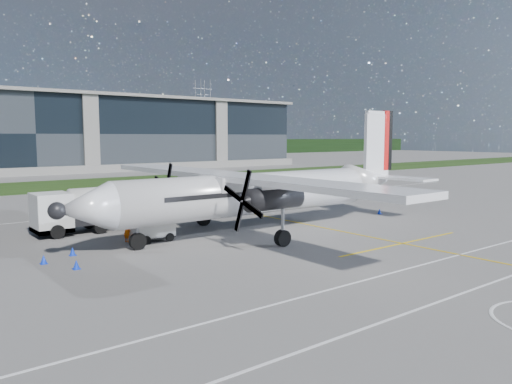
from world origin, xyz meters
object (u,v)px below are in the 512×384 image
(baggage_tug, at_px, (153,229))
(safety_cone_fwd, at_px, (44,259))
(ground_crew_person, at_px, (127,229))
(pylon_east, at_px, (203,117))
(fuel_tanker_truck, at_px, (84,210))
(safety_cone_nose_stbd, at_px, (72,251))
(turboprop_aircraft, at_px, (263,169))
(safety_cone_stbdwing, at_px, (145,208))
(safety_cone_nose_port, at_px, (76,264))
(safety_cone_tail, at_px, (380,211))

(baggage_tug, relative_size, safety_cone_fwd, 5.63)
(baggage_tug, relative_size, ground_crew_person, 1.56)
(pylon_east, distance_m, safety_cone_fwd, 179.61)
(fuel_tanker_truck, bearing_deg, safety_cone_fwd, -122.37)
(safety_cone_fwd, height_order, safety_cone_nose_stbd, same)
(turboprop_aircraft, xyz_separation_m, safety_cone_nose_stbd, (-13.54, 0.95, -4.36))
(turboprop_aircraft, xyz_separation_m, safety_cone_stbdwing, (-2.14, 15.17, -4.36))
(safety_cone_nose_port, bearing_deg, safety_cone_nose_stbd, 75.45)
(safety_cone_stbdwing, relative_size, safety_cone_tail, 1.00)
(ground_crew_person, distance_m, safety_cone_stbdwing, 14.61)
(fuel_tanker_truck, distance_m, safety_cone_fwd, 9.27)
(turboprop_aircraft, bearing_deg, ground_crew_person, 164.93)
(safety_cone_nose_port, bearing_deg, pylon_east, 55.96)
(pylon_east, relative_size, baggage_tug, 10.66)
(turboprop_aircraft, height_order, fuel_tanker_truck, turboprop_aircraft)
(pylon_east, relative_size, ground_crew_person, 16.58)
(safety_cone_stbdwing, relative_size, safety_cone_fwd, 1.00)
(fuel_tanker_truck, distance_m, safety_cone_nose_stbd, 7.52)
(fuel_tanker_truck, relative_size, safety_cone_stbdwing, 17.29)
(turboprop_aircraft, height_order, ground_crew_person, turboprop_aircraft)
(safety_cone_fwd, xyz_separation_m, safety_cone_nose_stbd, (1.88, 1.00, 0.00))
(safety_cone_fwd, bearing_deg, safety_cone_stbdwing, 48.89)
(safety_cone_nose_stbd, bearing_deg, safety_cone_fwd, -151.96)
(baggage_tug, xyz_separation_m, safety_cone_stbdwing, (5.83, 13.37, -0.59))
(turboprop_aircraft, height_order, safety_cone_tail, turboprop_aircraft)
(safety_cone_fwd, bearing_deg, safety_cone_nose_port, -64.48)
(safety_cone_fwd, bearing_deg, fuel_tanker_truck, 57.63)
(baggage_tug, bearing_deg, fuel_tanker_truck, 113.33)
(ground_crew_person, relative_size, safety_cone_nose_stbd, 3.62)
(safety_cone_nose_stbd, bearing_deg, safety_cone_stbdwing, 51.27)
(ground_crew_person, xyz_separation_m, safety_cone_nose_stbd, (-4.07, -1.60, -0.65))
(baggage_tug, distance_m, ground_crew_person, 1.68)
(turboprop_aircraft, distance_m, safety_cone_stbdwing, 15.93)
(safety_cone_nose_port, relative_size, safety_cone_fwd, 1.00)
(fuel_tanker_truck, bearing_deg, safety_cone_tail, -17.91)
(turboprop_aircraft, relative_size, safety_cone_stbdwing, 61.45)
(fuel_tanker_truck, distance_m, safety_cone_stbdwing, 11.31)
(safety_cone_stbdwing, bearing_deg, safety_cone_nose_stbd, -128.73)
(safety_cone_tail, bearing_deg, safety_cone_nose_port, -175.45)
(pylon_east, bearing_deg, fuel_tanker_truck, -124.84)
(safety_cone_tail, bearing_deg, safety_cone_stbdwing, 135.66)
(fuel_tanker_truck, distance_m, ground_crew_person, 5.30)
(safety_cone_nose_stbd, bearing_deg, pylon_east, 55.60)
(ground_crew_person, height_order, safety_cone_stbdwing, ground_crew_person)
(ground_crew_person, bearing_deg, baggage_tug, -129.69)
(baggage_tug, xyz_separation_m, safety_cone_nose_stbd, (-5.57, -0.85, -0.59))
(safety_cone_stbdwing, height_order, safety_cone_nose_port, same)
(turboprop_aircraft, bearing_deg, safety_cone_nose_port, -171.10)
(safety_cone_nose_port, bearing_deg, fuel_tanker_truck, 68.79)
(fuel_tanker_truck, height_order, safety_cone_fwd, fuel_tanker_truck)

